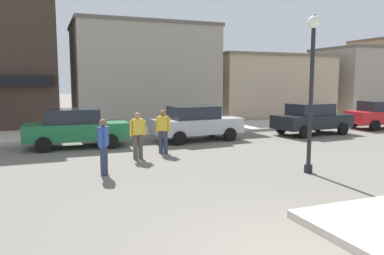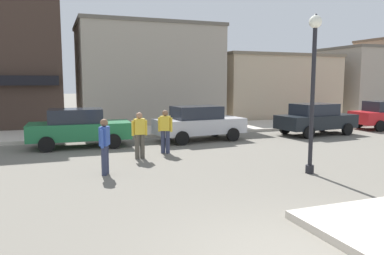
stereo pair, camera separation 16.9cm
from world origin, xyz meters
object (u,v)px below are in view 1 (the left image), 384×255
(pedestrian_kerb_side, at_px, (138,134))
(parked_car_fourth, at_px, (382,114))
(parked_car_second, at_px, (196,123))
(pedestrian_crossing_far, at_px, (163,130))
(pedestrian_crossing_near, at_px, (104,145))
(parked_car_third, at_px, (312,118))
(lamp_post, at_px, (312,71))
(parked_car_nearest, at_px, (76,127))

(pedestrian_kerb_side, bearing_deg, parked_car_fourth, 11.98)
(parked_car_second, height_order, pedestrian_crossing_far, pedestrian_crossing_far)
(pedestrian_crossing_near, height_order, pedestrian_crossing_far, same)
(parked_car_third, distance_m, pedestrian_kerb_side, 9.87)
(lamp_post, xyz_separation_m, parked_car_third, (5.32, 6.42, -2.15))
(pedestrian_kerb_side, bearing_deg, pedestrian_crossing_near, -127.75)
(parked_car_second, distance_m, pedestrian_crossing_near, 6.82)
(pedestrian_kerb_side, bearing_deg, lamp_post, -41.90)
(parked_car_fourth, relative_size, pedestrian_kerb_side, 2.58)
(parked_car_fourth, height_order, pedestrian_crossing_near, pedestrian_crossing_near)
(pedestrian_crossing_near, bearing_deg, parked_car_fourth, 17.05)
(parked_car_third, bearing_deg, pedestrian_crossing_near, -157.65)
(parked_car_nearest, height_order, pedestrian_crossing_far, pedestrian_crossing_far)
(parked_car_nearest, relative_size, parked_car_third, 0.99)
(pedestrian_crossing_far, height_order, pedestrian_kerb_side, same)
(parked_car_nearest, xyz_separation_m, parked_car_second, (5.18, -0.16, 0.00))
(parked_car_fourth, distance_m, pedestrian_crossing_far, 13.91)
(lamp_post, relative_size, pedestrian_kerb_side, 2.82)
(pedestrian_crossing_near, bearing_deg, pedestrian_crossing_far, 44.37)
(lamp_post, xyz_separation_m, pedestrian_kerb_side, (-4.19, 3.76, -2.09))
(parked_car_second, distance_m, pedestrian_kerb_side, 4.53)
(parked_car_second, bearing_deg, pedestrian_kerb_side, -138.28)
(lamp_post, relative_size, parked_car_third, 1.10)
(parked_car_fourth, height_order, pedestrian_kerb_side, pedestrian_kerb_side)
(parked_car_nearest, distance_m, pedestrian_crossing_near, 5.02)
(parked_car_nearest, height_order, parked_car_fourth, same)
(pedestrian_kerb_side, bearing_deg, pedestrian_crossing_far, 29.96)
(lamp_post, relative_size, pedestrian_crossing_near, 2.82)
(parked_car_nearest, xyz_separation_m, pedestrian_crossing_near, (0.38, -5.01, 0.06))
(lamp_post, distance_m, pedestrian_kerb_side, 6.00)
(pedestrian_crossing_near, relative_size, pedestrian_kerb_side, 1.00)
(parked_car_second, xyz_separation_m, pedestrian_kerb_side, (-3.38, -3.02, 0.06))
(lamp_post, height_order, pedestrian_kerb_side, lamp_post)
(parked_car_second, bearing_deg, parked_car_third, -3.31)
(parked_car_fourth, distance_m, pedestrian_kerb_side, 15.12)
(parked_car_third, bearing_deg, lamp_post, -129.66)
(parked_car_fourth, xyz_separation_m, pedestrian_kerb_side, (-14.79, -3.14, 0.06))
(parked_car_nearest, height_order, pedestrian_crossing_near, pedestrian_crossing_near)
(parked_car_fourth, bearing_deg, parked_car_nearest, 179.88)
(lamp_post, distance_m, parked_car_nearest, 9.40)
(parked_car_second, xyz_separation_m, parked_car_fourth, (11.40, 0.12, 0.00))
(parked_car_third, bearing_deg, parked_car_nearest, 177.41)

